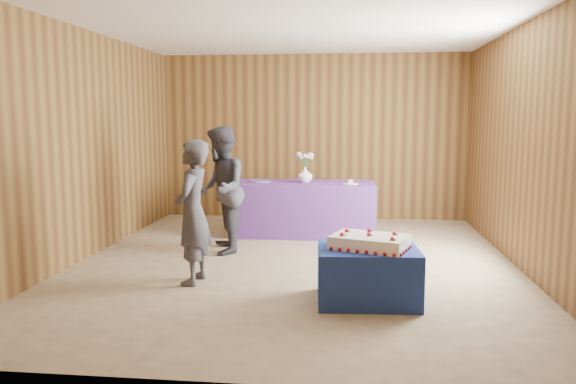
# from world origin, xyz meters

# --- Properties ---
(ground) EXTENTS (6.00, 6.00, 0.00)m
(ground) POSITION_xyz_m (0.00, 0.00, 0.00)
(ground) COLOR tan
(ground) RESTS_ON ground
(room_shell) EXTENTS (5.04, 6.04, 2.72)m
(room_shell) POSITION_xyz_m (0.00, 0.00, 1.80)
(room_shell) COLOR brown
(room_shell) RESTS_ON ground
(cake_table) EXTENTS (0.95, 0.76, 0.50)m
(cake_table) POSITION_xyz_m (0.79, -1.29, 0.25)
(cake_table) COLOR #1B2697
(cake_table) RESTS_ON ground
(serving_table) EXTENTS (2.03, 0.96, 0.75)m
(serving_table) POSITION_xyz_m (-0.03, 1.64, 0.38)
(serving_table) COLOR #603695
(serving_table) RESTS_ON ground
(sheet_cake) EXTENTS (0.79, 0.66, 0.16)m
(sheet_cake) POSITION_xyz_m (0.81, -1.31, 0.56)
(sheet_cake) COLOR white
(sheet_cake) RESTS_ON cake_table
(vase) EXTENTS (0.25, 0.25, 0.22)m
(vase) POSITION_xyz_m (-0.02, 1.64, 0.86)
(vase) COLOR white
(vase) RESTS_ON serving_table
(flower_spray) EXTENTS (0.25, 0.25, 0.19)m
(flower_spray) POSITION_xyz_m (-0.02, 1.64, 1.13)
(flower_spray) COLOR #2D6428
(flower_spray) RESTS_ON vase
(platter) EXTENTS (0.34, 0.34, 0.02)m
(platter) POSITION_xyz_m (-0.68, 1.65, 0.76)
(platter) COLOR #6351A2
(platter) RESTS_ON serving_table
(plate) EXTENTS (0.23, 0.23, 0.01)m
(plate) POSITION_xyz_m (0.63, 1.49, 0.76)
(plate) COLOR white
(plate) RESTS_ON serving_table
(cake_slice) EXTENTS (0.06, 0.06, 0.07)m
(cake_slice) POSITION_xyz_m (0.63, 1.49, 0.79)
(cake_slice) COLOR white
(cake_slice) RESTS_ON plate
(knife) EXTENTS (0.25, 0.12, 0.00)m
(knife) POSITION_xyz_m (0.66, 1.37, 0.75)
(knife) COLOR #BBBBC0
(knife) RESTS_ON serving_table
(guest_left) EXTENTS (0.37, 0.54, 1.45)m
(guest_left) POSITION_xyz_m (-0.94, -0.89, 0.73)
(guest_left) COLOR #393A44
(guest_left) RESTS_ON ground
(guest_right) EXTENTS (0.75, 0.88, 1.57)m
(guest_right) POSITION_xyz_m (-0.96, 0.42, 0.78)
(guest_right) COLOR #34333E
(guest_right) RESTS_ON ground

